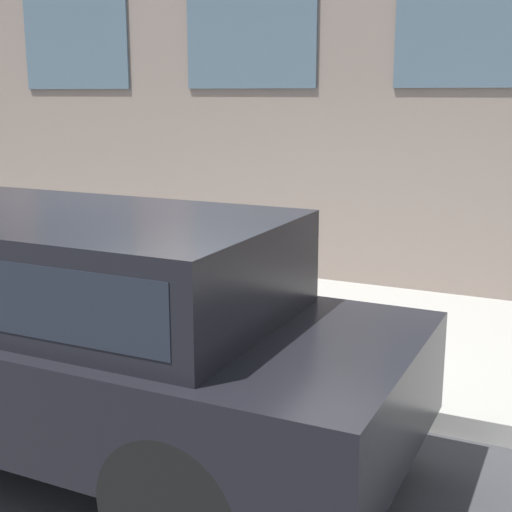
# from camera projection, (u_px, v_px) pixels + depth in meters

# --- Properties ---
(ground_plane) EXTENTS (80.00, 80.00, 0.00)m
(ground_plane) POSITION_uv_depth(u_px,v_px,m) (226.00, 392.00, 5.82)
(ground_plane) COLOR #38383A
(sidewalk) EXTENTS (3.16, 60.00, 0.17)m
(sidewalk) POSITION_uv_depth(u_px,v_px,m) (299.00, 326.00, 7.20)
(sidewalk) COLOR #9E9B93
(sidewalk) RESTS_ON ground_plane
(fire_hydrant) EXTENTS (0.30, 0.42, 0.74)m
(fire_hydrant) POSITION_uv_depth(u_px,v_px,m) (274.00, 314.00, 6.09)
(fire_hydrant) COLOR gray
(fire_hydrant) RESTS_ON sidewalk
(person) EXTENTS (0.27, 0.18, 1.13)m
(person) POSITION_uv_depth(u_px,v_px,m) (239.00, 265.00, 6.53)
(person) COLOR #726651
(person) RESTS_ON sidewalk
(parked_truck_charcoal_near) EXTENTS (1.83, 5.05, 1.65)m
(parked_truck_charcoal_near) POSITION_uv_depth(u_px,v_px,m) (43.00, 311.00, 4.73)
(parked_truck_charcoal_near) COLOR black
(parked_truck_charcoal_near) RESTS_ON ground_plane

